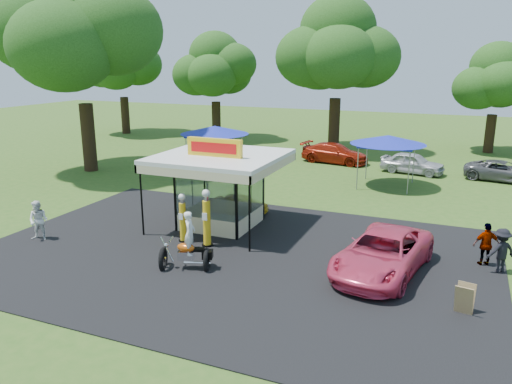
% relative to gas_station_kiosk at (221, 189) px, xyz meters
% --- Properties ---
extents(ground, '(120.00, 120.00, 0.00)m').
position_rel_gas_station_kiosk_xyz_m(ground, '(2.00, -4.99, -1.78)').
color(ground, '#30561B').
rests_on(ground, ground).
extents(asphalt_apron, '(20.00, 14.00, 0.04)m').
position_rel_gas_station_kiosk_xyz_m(asphalt_apron, '(2.00, -2.99, -1.76)').
color(asphalt_apron, black).
rests_on(asphalt_apron, ground).
extents(gas_station_kiosk, '(5.40, 5.40, 4.18)m').
position_rel_gas_station_kiosk_xyz_m(gas_station_kiosk, '(0.00, 0.00, 0.00)').
color(gas_station_kiosk, white).
rests_on(gas_station_kiosk, ground).
extents(gas_pump_left, '(0.40, 0.40, 2.14)m').
position_rel_gas_station_kiosk_xyz_m(gas_pump_left, '(-0.52, -2.55, -0.76)').
color(gas_pump_left, black).
rests_on(gas_pump_left, ground).
extents(gas_pump_right, '(0.46, 0.46, 2.46)m').
position_rel_gas_station_kiosk_xyz_m(gas_pump_right, '(0.68, -2.63, -0.60)').
color(gas_pump_right, black).
rests_on(gas_pump_right, ground).
extents(motorcycle, '(2.04, 1.47, 2.32)m').
position_rel_gas_station_kiosk_xyz_m(motorcycle, '(1.14, -4.93, -0.88)').
color(motorcycle, black).
rests_on(motorcycle, ground).
extents(spare_tires, '(0.93, 0.56, 0.80)m').
position_rel_gas_station_kiosk_xyz_m(spare_tires, '(-1.10, -1.22, -1.39)').
color(spare_tires, black).
rests_on(spare_tires, ground).
extents(a_frame_sign, '(0.57, 0.57, 0.96)m').
position_rel_gas_station_kiosk_xyz_m(a_frame_sign, '(10.57, -4.61, -1.30)').
color(a_frame_sign, '#593819').
rests_on(a_frame_sign, ground).
extents(kiosk_car, '(2.82, 1.13, 0.96)m').
position_rel_gas_station_kiosk_xyz_m(kiosk_car, '(-0.00, 2.21, -1.30)').
color(kiosk_car, gold).
rests_on(kiosk_car, ground).
extents(pink_sedan, '(3.40, 5.83, 1.52)m').
position_rel_gas_station_kiosk_xyz_m(pink_sedan, '(7.77, -2.50, -1.02)').
color(pink_sedan, '#DA3B5F').
rests_on(pink_sedan, ground).
extents(spectator_west, '(0.99, 0.86, 1.74)m').
position_rel_gas_station_kiosk_xyz_m(spectator_west, '(-6.31, -4.73, -0.91)').
color(spectator_west, white).
rests_on(spectator_west, ground).
extents(spectator_east_a, '(1.26, 1.14, 1.69)m').
position_rel_gas_station_kiosk_xyz_m(spectator_east_a, '(11.71, -0.82, -0.94)').
color(spectator_east_a, black).
rests_on(spectator_east_a, ground).
extents(spectator_east_b, '(1.07, 0.76, 1.68)m').
position_rel_gas_station_kiosk_xyz_m(spectator_east_b, '(11.24, -0.34, -0.94)').
color(spectator_east_b, gray).
rests_on(spectator_east_b, ground).
extents(bg_car_a, '(5.15, 2.60, 1.62)m').
position_rel_gas_station_kiosk_xyz_m(bg_car_a, '(-5.30, 12.43, -0.97)').
color(bg_car_a, white).
rests_on(bg_car_a, ground).
extents(bg_car_b, '(5.26, 2.75, 1.46)m').
position_rel_gas_station_kiosk_xyz_m(bg_car_b, '(1.28, 16.31, -1.05)').
color(bg_car_b, '#9B1D0B').
rests_on(bg_car_b, ground).
extents(bg_car_c, '(4.42, 2.42, 1.42)m').
position_rel_gas_station_kiosk_xyz_m(bg_car_c, '(7.02, 14.87, -1.07)').
color(bg_car_c, '#B3B3B8').
rests_on(bg_car_c, ground).
extents(bg_car_d, '(4.86, 2.85, 1.27)m').
position_rel_gas_station_kiosk_xyz_m(bg_car_d, '(12.56, 14.87, -1.15)').
color(bg_car_d, '#4D4D4F').
rests_on(bg_car_d, ground).
extents(tent_west, '(4.58, 4.58, 3.20)m').
position_rel_gas_station_kiosk_xyz_m(tent_west, '(-5.40, 9.88, 1.12)').
color(tent_west, gray).
rests_on(tent_west, ground).
extents(tent_east, '(4.48, 4.48, 3.13)m').
position_rel_gas_station_kiosk_xyz_m(tent_east, '(5.89, 10.57, 1.05)').
color(tent_east, gray).
rests_on(tent_east, ground).
extents(oak_far_a, '(8.81, 8.81, 10.44)m').
position_rel_gas_station_kiosk_xyz_m(oak_far_a, '(-22.55, 22.87, 4.86)').
color(oak_far_a, black).
rests_on(oak_far_a, ground).
extents(oak_far_b, '(8.25, 8.25, 9.84)m').
position_rel_gas_station_kiosk_xyz_m(oak_far_b, '(-12.19, 23.30, 4.50)').
color(oak_far_b, black).
rests_on(oak_far_b, ground).
extents(oak_far_c, '(10.44, 10.44, 12.31)m').
position_rel_gas_station_kiosk_xyz_m(oak_far_c, '(-0.17, 21.67, 6.03)').
color(oak_far_c, black).
rests_on(oak_far_c, ground).
extents(oak_far_d, '(7.31, 7.31, 8.70)m').
position_rel_gas_station_kiosk_xyz_m(oak_far_d, '(12.00, 25.40, 3.77)').
color(oak_far_d, black).
rests_on(oak_far_d, ground).
extents(oak_near, '(11.86, 11.86, 13.65)m').
position_rel_gas_station_kiosk_xyz_m(oak_near, '(-13.74, 7.16, 6.77)').
color(oak_near, black).
rests_on(oak_near, ground).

